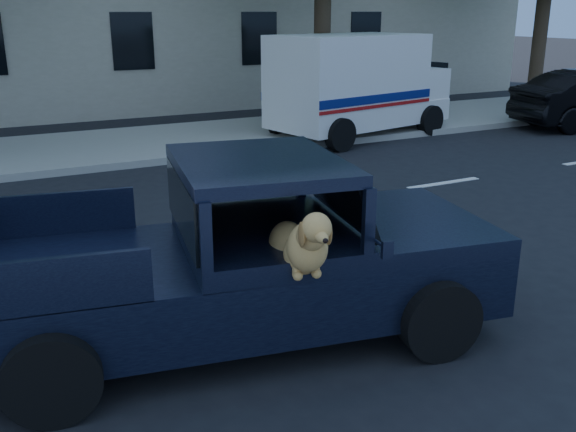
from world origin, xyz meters
The scene contains 5 objects.
ground centered at (0.00, 0.00, 0.00)m, with size 120.00×120.00×0.00m, color black.
far_sidewalk centered at (0.00, 9.20, 0.07)m, with size 60.00×4.00×0.15m, color gray.
lane_stripes centered at (2.00, 3.40, 0.01)m, with size 21.60×0.14×0.01m, color silver, non-canonical shape.
pickup_truck centered at (-1.73, -0.18, 0.59)m, with size 5.16×2.92×1.75m.
mail_truck centered at (5.07, 8.01, 1.09)m, with size 4.88×3.09×2.49m.
Camera 1 is at (-3.82, -5.41, 3.03)m, focal length 40.00 mm.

